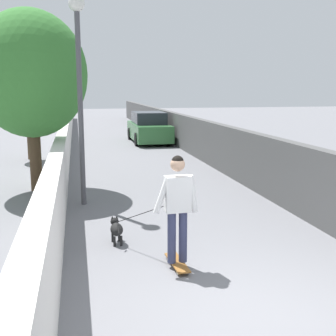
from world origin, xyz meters
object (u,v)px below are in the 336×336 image
object	(u,v)px
person_skateboarder	(177,201)
dog	(117,228)
tree_left_near	(31,75)
skateboard	(177,263)
tree_left_mid	(28,88)
lamp_post	(79,67)
car_near	(149,128)

from	to	relation	value
person_skateboarder	dog	distance (m)	1.68
tree_left_near	dog	distance (m)	5.57
skateboard	tree_left_near	bearing A→B (deg)	24.07
tree_left_near	tree_left_mid	bearing A→B (deg)	6.58
tree_left_mid	skateboard	world-z (taller)	tree_left_mid
lamp_post	skateboard	size ratio (longest dim) A/B	5.87
car_near	tree_left_near	bearing A→B (deg)	154.31
person_skateboarder	car_near	xyz separation A→B (m)	(15.52, -2.15, -0.35)
tree_left_near	tree_left_mid	distance (m)	5.55
tree_left_mid	person_skateboarder	xyz separation A→B (m)	(-11.23, -3.20, -1.68)
tree_left_near	lamp_post	distance (m)	2.08
tree_left_mid	dog	distance (m)	10.56
person_skateboarder	car_near	bearing A→B (deg)	-7.88
tree_left_mid	skateboard	bearing A→B (deg)	-164.12
car_near	tree_left_mid	bearing A→B (deg)	128.74
skateboard	lamp_post	bearing A→B (deg)	18.42
skateboard	person_skateboarder	xyz separation A→B (m)	(-0.00, -0.00, 1.00)
lamp_post	tree_left_mid	bearing A→B (deg)	14.42
tree_left_mid	car_near	world-z (taller)	tree_left_mid
car_near	skateboard	bearing A→B (deg)	172.12
tree_left_near	skateboard	distance (m)	6.96
tree_left_mid	car_near	size ratio (longest dim) A/B	0.85
person_skateboarder	dog	size ratio (longest dim) A/B	1.09
person_skateboarder	car_near	world-z (taller)	person_skateboarder
tree_left_mid	car_near	xyz separation A→B (m)	(4.29, -5.34, -2.03)
person_skateboarder	dog	bearing A→B (deg)	33.51
dog	skateboard	bearing A→B (deg)	-146.49
dog	car_near	distance (m)	14.59
dog	tree_left_near	bearing A→B (deg)	21.17
dog	car_near	size ratio (longest dim) A/B	0.35
lamp_post	person_skateboarder	distance (m)	4.78
tree_left_near	tree_left_mid	xyz separation A→B (m)	(5.50, 0.63, -0.33)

